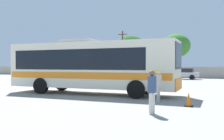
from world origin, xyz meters
The scene contains 14 objects.
ground_plane centered at (0.00, 10.00, 0.00)m, with size 300.00×300.00×0.00m, color gray.
perimeter_wall centered at (0.00, 24.74, 0.83)m, with size 80.00×0.30×1.66m, color #9E998C.
coach_bus_cream_orange centered at (0.47, 0.07, 1.90)m, with size 11.28×3.02×3.56m.
attendant_by_bus_door centered at (5.56, -1.89, 0.93)m, with size 0.34×0.34×1.64m.
passenger_waiting_on_apron centered at (6.13, -5.08, 0.95)m, with size 0.42×0.42×1.68m.
vendor_umbrella_near_gate_red centered at (-7.02, 4.92, 1.80)m, with size 1.83×1.83×2.12m.
parked_car_leftmost_silver centered at (-8.50, 20.38, 0.81)m, with size 4.28×2.01×1.54m.
parked_car_second_maroon centered at (-2.50, 20.66, 0.79)m, with size 4.08×2.02×1.50m.
parked_car_third_silver centered at (3.05, 20.92, 0.78)m, with size 4.56×2.09×1.47m.
utility_pole_near centered at (-8.49, 27.75, 4.19)m, with size 1.80×0.31×8.02m.
roadside_tree_left centered at (-16.91, 29.92, 4.55)m, with size 3.64×3.64×6.12m.
roadside_tree_midleft centered at (-7.97, 30.67, 4.92)m, with size 5.97×5.97×7.46m.
roadside_tree_midright centered at (0.59, 29.92, 5.26)m, with size 4.72×4.72×7.28m.
traffic_cone_on_apron centered at (7.14, -2.64, 0.31)m, with size 0.36×0.36×0.64m.
Camera 1 is at (8.78, -14.54, 1.85)m, focal length 41.01 mm.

